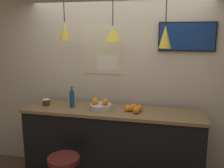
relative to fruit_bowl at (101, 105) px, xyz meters
name	(u,v)px	position (x,y,z in m)	size (l,w,h in m)	color
back_wall	(118,77)	(0.15, 0.42, 0.32)	(8.00, 0.06, 2.90)	beige
service_counter	(112,147)	(0.15, 0.02, -0.59)	(2.40, 0.58, 1.07)	black
fruit_bowl	(101,105)	(0.00, 0.00, 0.00)	(0.28, 0.28, 0.16)	beige
orange_pile	(133,108)	(0.43, 0.01, -0.01)	(0.23, 0.22, 0.09)	orange
juice_bottle	(72,99)	(-0.41, 0.01, 0.07)	(0.07, 0.07, 0.29)	navy
spread_jar	(46,102)	(-0.79, 0.01, -0.01)	(0.10, 0.10, 0.09)	#562D19
pendant_lamp_left	(65,31)	(-0.50, 0.06, 0.97)	(0.15, 0.15, 0.82)	black
pendant_lamp_middle	(113,33)	(0.15, 0.06, 0.94)	(0.21, 0.21, 0.83)	black
pendant_lamp_right	(165,37)	(0.80, 0.06, 0.90)	(0.15, 0.15, 0.91)	black
mounted_tv	(187,37)	(1.07, 0.36, 0.90)	(0.73, 0.04, 0.38)	black
hanging_menu_board	(107,63)	(0.14, -0.19, 0.60)	(0.24, 0.01, 0.17)	white
wall_poster	(103,51)	(-0.07, 0.38, 0.69)	(0.56, 0.01, 0.65)	beige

